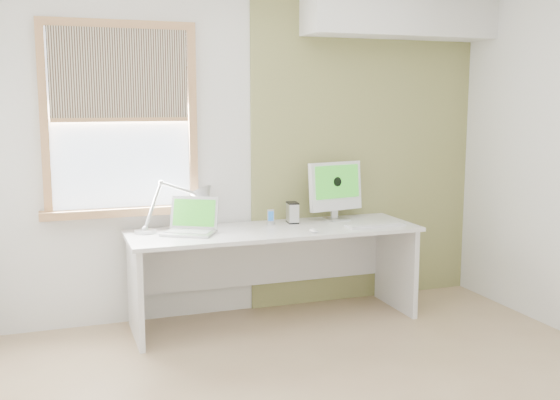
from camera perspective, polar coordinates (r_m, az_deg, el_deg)
name	(u,v)px	position (r m, az deg, el deg)	size (l,w,h in m)	color
room	(344,173)	(3.54, 5.67, 2.38)	(4.04, 3.54, 2.64)	tan
accent_wall	(365,147)	(5.53, 7.44, 4.61)	(2.00, 0.02, 2.60)	#978E53
soffit	(399,11)	(5.51, 10.43, 15.99)	(1.60, 0.40, 0.42)	white
window	(121,120)	(4.92, -13.77, 6.80)	(1.20, 0.14, 1.42)	#AD7949
desk	(272,252)	(5.02, -0.72, -4.57)	(2.20, 0.70, 0.73)	silver
desk_lamp	(193,202)	(4.94, -7.59, -0.20)	(0.69, 0.30, 0.38)	silver
laptop	(191,224)	(4.80, -7.79, -2.12)	(0.46, 0.44, 0.26)	silver
phone_dock	(271,221)	(5.05, -0.82, -1.82)	(0.07, 0.07, 0.12)	silver
external_drive	(292,213)	(5.13, 1.10, -1.11)	(0.09, 0.14, 0.17)	silver
imac	(335,187)	(5.27, 4.88, 1.11)	(0.49, 0.20, 0.47)	silver
keyboard	(376,225)	(5.06, 8.37, -2.18)	(0.47, 0.14, 0.02)	white
mouse	(314,230)	(4.78, 2.99, -2.68)	(0.06, 0.10, 0.03)	white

